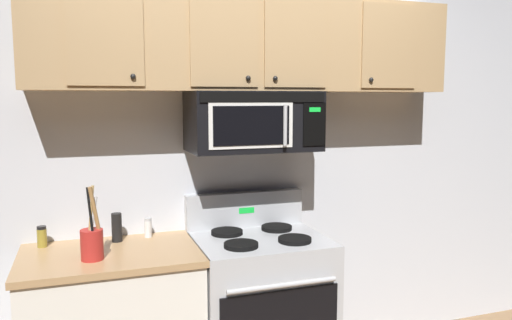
# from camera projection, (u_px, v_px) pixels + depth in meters

# --- Properties ---
(back_wall) EXTENTS (5.20, 0.10, 2.70)m
(back_wall) POSITION_uv_depth(u_px,v_px,m) (241.00, 155.00, 3.22)
(back_wall) COLOR silver
(back_wall) RESTS_ON ground_plane
(stove_range) EXTENTS (0.76, 0.69, 1.12)m
(stove_range) POSITION_uv_depth(u_px,v_px,m) (260.00, 308.00, 2.98)
(stove_range) COLOR #B7BABF
(stove_range) RESTS_ON ground_plane
(over_range_microwave) EXTENTS (0.76, 0.43, 0.35)m
(over_range_microwave) POSITION_uv_depth(u_px,v_px,m) (253.00, 121.00, 2.96)
(over_range_microwave) COLOR black
(upper_cabinets) EXTENTS (2.50, 0.36, 0.55)m
(upper_cabinets) POSITION_uv_depth(u_px,v_px,m) (251.00, 44.00, 2.93)
(upper_cabinets) COLOR tan
(utensil_crock_red) EXTENTS (0.11, 0.11, 0.38)m
(utensil_crock_red) POSITION_uv_depth(u_px,v_px,m) (92.00, 241.00, 2.52)
(utensil_crock_red) COLOR red
(utensil_crock_red) RESTS_ON counter_segment
(salt_shaker) EXTENTS (0.04, 0.04, 0.11)m
(salt_shaker) POSITION_uv_depth(u_px,v_px,m) (148.00, 228.00, 2.94)
(salt_shaker) COLOR white
(salt_shaker) RESTS_ON counter_segment
(pepper_mill) EXTENTS (0.06, 0.06, 0.16)m
(pepper_mill) POSITION_uv_depth(u_px,v_px,m) (117.00, 227.00, 2.84)
(pepper_mill) COLOR black
(pepper_mill) RESTS_ON counter_segment
(spice_jar) EXTENTS (0.05, 0.05, 0.12)m
(spice_jar) POSITION_uv_depth(u_px,v_px,m) (42.00, 237.00, 2.74)
(spice_jar) COLOR olive
(spice_jar) RESTS_ON counter_segment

